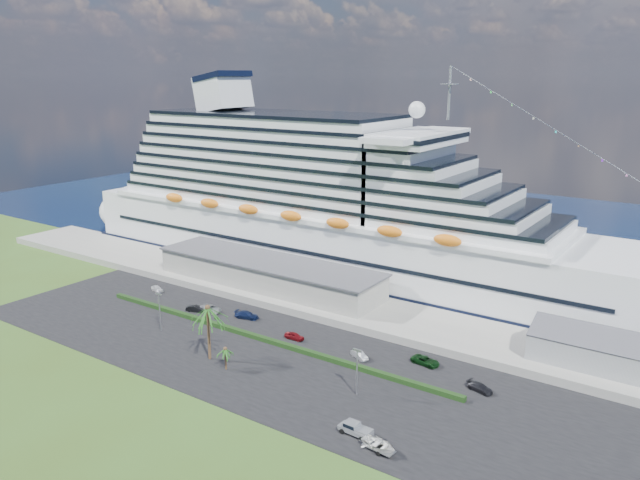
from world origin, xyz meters
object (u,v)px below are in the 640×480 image
Objects in this scene: pickup_truck at (355,428)px; parked_car_3 at (247,315)px; cruise_ship at (333,210)px; boat_trailer at (379,444)px.

parked_car_3 is at bearing 149.49° from pickup_truck.
cruise_ship is 35.00× the size of parked_car_3.
pickup_truck reaches higher than parked_car_3.
cruise_ship is at bearing -5.75° from parked_car_3.
cruise_ship is at bearing 125.60° from pickup_truck.
pickup_truck is 0.87× the size of boat_trailer.
boat_trailer is at bearing -130.80° from parked_car_3.
parked_car_3 is (3.99, -40.75, -15.78)m from cruise_ship.
parked_car_3 is at bearing 150.53° from boat_trailer.
cruise_ship is 30.69× the size of boat_trailer.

